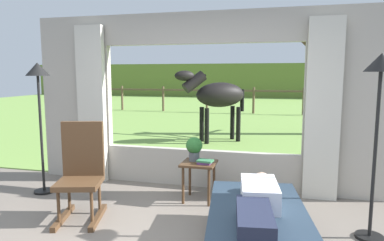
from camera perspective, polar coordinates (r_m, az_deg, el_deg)
name	(u,v)px	position (r m, az deg, el deg)	size (l,w,h in m)	color
back_wall_with_window	(200,103)	(5.14, 1.29, 2.86)	(5.20, 0.12, 2.55)	#ADA599
curtain_panel_left	(92,105)	(5.65, -16.01, 2.49)	(0.44, 0.10, 2.40)	beige
curtain_panel_right	(323,110)	(4.89, 20.54, 1.56)	(0.44, 0.10, 2.40)	beige
outdoor_pasture_lawn	(255,111)	(16.01, 10.25, 1.51)	(36.00, 21.68, 0.02)	#759E47
distant_hill_ridge	(266,81)	(25.75, 11.99, 6.38)	(36.00, 2.00, 2.40)	olive
recliner_sofa	(257,231)	(3.48, 10.60, -17.22)	(1.13, 1.81, 0.42)	black
reclining_person	(258,201)	(3.32, 10.67, -12.82)	(0.42, 1.44, 0.22)	silver
rocking_chair	(81,172)	(4.31, -17.57, -7.93)	(0.63, 0.78, 1.12)	#4C331E
side_table	(199,169)	(4.66, 1.14, -7.93)	(0.44, 0.44, 0.52)	#4C331E
potted_plant	(194,147)	(4.67, 0.36, -4.40)	(0.22, 0.22, 0.32)	#4C5156
book_stack	(205,162)	(4.55, 2.10, -6.73)	(0.22, 0.17, 0.05)	#59336B
floor_lamp_left	(39,88)	(5.26, -23.71, 4.80)	(0.32, 0.32, 1.83)	black
floor_lamp_right	(380,90)	(3.86, 28.21, 4.33)	(0.32, 0.32, 1.87)	black
horse	(217,95)	(8.52, 4.12, 4.09)	(1.68, 1.33, 1.73)	black
pasture_tree	(321,75)	(10.17, 20.30, 6.94)	(1.50, 1.52, 3.35)	#4C3823
pasture_fence_line	(254,96)	(14.90, 10.01, 3.91)	(16.10, 0.10, 1.10)	brown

